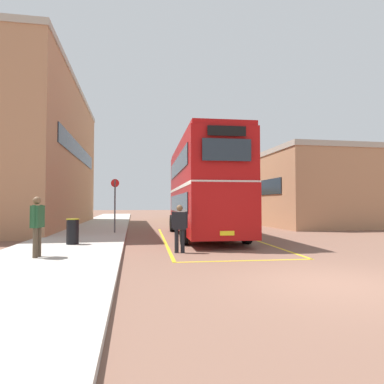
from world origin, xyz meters
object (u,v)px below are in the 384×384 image
(pedestrian_boarding, at_px, (180,225))
(litter_bin, at_px, (73,231))
(single_deck_bus, at_px, (198,204))
(bus_stop_sign, at_px, (115,200))
(double_decker_bus, at_px, (203,187))
(pedestrian_waiting_near, at_px, (37,222))

(pedestrian_boarding, relative_size, litter_bin, 1.69)
(single_deck_bus, distance_m, bus_stop_sign, 16.78)
(double_decker_bus, bearing_deg, litter_bin, -149.42)
(single_deck_bus, distance_m, pedestrian_waiting_near, 24.81)
(double_decker_bus, height_order, pedestrian_boarding, double_decker_bus)
(litter_bin, bearing_deg, pedestrian_waiting_near, -98.62)
(bus_stop_sign, bearing_deg, pedestrian_boarding, -69.95)
(pedestrian_waiting_near, bearing_deg, bus_stop_sign, 77.53)
(single_deck_bus, height_order, pedestrian_waiting_near, single_deck_bus)
(pedestrian_boarding, xyz_separation_m, bus_stop_sign, (-2.52, 6.90, 0.91))
(pedestrian_boarding, height_order, litter_bin, pedestrian_boarding)
(pedestrian_waiting_near, bearing_deg, litter_bin, 81.38)
(bus_stop_sign, bearing_deg, double_decker_bus, -18.96)
(double_decker_bus, relative_size, single_deck_bus, 1.12)
(double_decker_bus, height_order, litter_bin, double_decker_bus)
(single_deck_bus, xyz_separation_m, litter_bin, (-8.79, -19.96, -1.01))
(pedestrian_boarding, bearing_deg, double_decker_bus, 70.14)
(pedestrian_boarding, distance_m, litter_bin, 4.31)
(pedestrian_boarding, xyz_separation_m, litter_bin, (-3.82, 1.97, -0.31))
(pedestrian_boarding, bearing_deg, single_deck_bus, 77.23)
(double_decker_bus, bearing_deg, pedestrian_boarding, -109.86)
(pedestrian_boarding, bearing_deg, pedestrian_waiting_near, -165.71)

